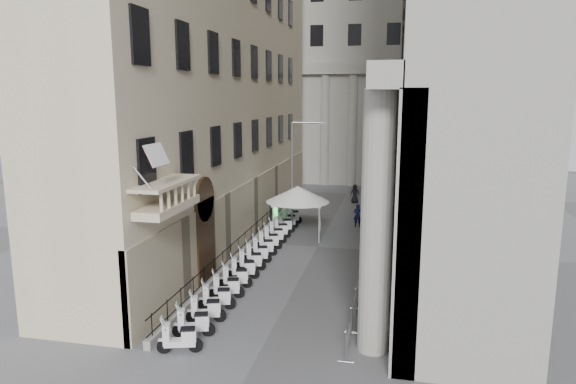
# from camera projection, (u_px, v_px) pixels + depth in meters

# --- Properties ---
(far_building) EXTENTS (22.00, 10.00, 30.00)m
(far_building) POSITION_uv_depth(u_px,v_px,m) (358.00, 49.00, 58.48)
(far_building) COLOR #A8A69F
(far_building) RESTS_ON ground
(iron_fence) EXTENTS (0.30, 28.00, 1.40)m
(iron_fence) POSITION_uv_depth(u_px,v_px,m) (249.00, 248.00, 33.33)
(iron_fence) COLOR black
(iron_fence) RESTS_ON ground
(blue_awning) EXTENTS (1.60, 3.00, 3.00)m
(blue_awning) POSITION_uv_depth(u_px,v_px,m) (385.00, 225.00, 39.26)
(blue_awning) COLOR navy
(blue_awning) RESTS_ON ground
(flag) EXTENTS (1.00, 1.40, 8.20)m
(flag) POSITION_uv_depth(u_px,v_px,m) (165.00, 340.00, 20.78)
(flag) COLOR #9E0C11
(flag) RESTS_ON ground
(scooter_0) EXTENTS (1.50, 0.94, 1.50)m
(scooter_0) POSITION_uv_depth(u_px,v_px,m) (181.00, 353.00, 19.77)
(scooter_0) COLOR silver
(scooter_0) RESTS_ON ground
(scooter_1) EXTENTS (1.50, 0.94, 1.50)m
(scooter_1) POSITION_uv_depth(u_px,v_px,m) (194.00, 336.00, 21.10)
(scooter_1) COLOR silver
(scooter_1) RESTS_ON ground
(scooter_2) EXTENTS (1.50, 0.94, 1.50)m
(scooter_2) POSITION_uv_depth(u_px,v_px,m) (207.00, 322.00, 22.42)
(scooter_2) COLOR silver
(scooter_2) RESTS_ON ground
(scooter_3) EXTENTS (1.50, 0.94, 1.50)m
(scooter_3) POSITION_uv_depth(u_px,v_px,m) (218.00, 309.00, 23.75)
(scooter_3) COLOR silver
(scooter_3) RESTS_ON ground
(scooter_4) EXTENTS (1.50, 0.94, 1.50)m
(scooter_4) POSITION_uv_depth(u_px,v_px,m) (227.00, 298.00, 25.08)
(scooter_4) COLOR silver
(scooter_4) RESTS_ON ground
(scooter_5) EXTENTS (1.50, 0.94, 1.50)m
(scooter_5) POSITION_uv_depth(u_px,v_px,m) (236.00, 288.00, 26.41)
(scooter_5) COLOR silver
(scooter_5) RESTS_ON ground
(scooter_6) EXTENTS (1.50, 0.94, 1.50)m
(scooter_6) POSITION_uv_depth(u_px,v_px,m) (244.00, 279.00, 27.73)
(scooter_6) COLOR silver
(scooter_6) RESTS_ON ground
(scooter_7) EXTENTS (1.50, 0.94, 1.50)m
(scooter_7) POSITION_uv_depth(u_px,v_px,m) (251.00, 270.00, 29.06)
(scooter_7) COLOR silver
(scooter_7) RESTS_ON ground
(scooter_8) EXTENTS (1.50, 0.94, 1.50)m
(scooter_8) POSITION_uv_depth(u_px,v_px,m) (257.00, 263.00, 30.39)
(scooter_8) COLOR silver
(scooter_8) RESTS_ON ground
(scooter_9) EXTENTS (1.50, 0.94, 1.50)m
(scooter_9) POSITION_uv_depth(u_px,v_px,m) (263.00, 256.00, 31.71)
(scooter_9) COLOR silver
(scooter_9) RESTS_ON ground
(scooter_10) EXTENTS (1.50, 0.94, 1.50)m
(scooter_10) POSITION_uv_depth(u_px,v_px,m) (269.00, 249.00, 33.04)
(scooter_10) COLOR silver
(scooter_10) RESTS_ON ground
(scooter_11) EXTENTS (1.50, 0.94, 1.50)m
(scooter_11) POSITION_uv_depth(u_px,v_px,m) (274.00, 243.00, 34.37)
(scooter_11) COLOR silver
(scooter_11) RESTS_ON ground
(scooter_12) EXTENTS (1.50, 0.94, 1.50)m
(scooter_12) POSITION_uv_depth(u_px,v_px,m) (279.00, 238.00, 35.69)
(scooter_12) COLOR silver
(scooter_12) RESTS_ON ground
(scooter_13) EXTENTS (1.50, 0.94, 1.50)m
(scooter_13) POSITION_uv_depth(u_px,v_px,m) (283.00, 233.00, 37.02)
(scooter_13) COLOR silver
(scooter_13) RESTS_ON ground
(scooter_14) EXTENTS (1.50, 0.94, 1.50)m
(scooter_14) POSITION_uv_depth(u_px,v_px,m) (287.00, 228.00, 38.35)
(scooter_14) COLOR silver
(scooter_14) RESTS_ON ground
(scooter_15) EXTENTS (1.50, 0.94, 1.50)m
(scooter_15) POSITION_uv_depth(u_px,v_px,m) (291.00, 224.00, 39.68)
(scooter_15) COLOR silver
(scooter_15) RESTS_ON ground
(barrier_0) EXTENTS (0.60, 2.40, 1.10)m
(barrier_0) POSITION_uv_depth(u_px,v_px,m) (349.00, 347.00, 20.18)
(barrier_0) COLOR #95989C
(barrier_0) RESTS_ON ground
(barrier_1) EXTENTS (0.60, 2.40, 1.10)m
(barrier_1) POSITION_uv_depth(u_px,v_px,m) (354.00, 321.00, 22.58)
(barrier_1) COLOR #95989C
(barrier_1) RESTS_ON ground
(barrier_2) EXTENTS (0.60, 2.40, 1.10)m
(barrier_2) POSITION_uv_depth(u_px,v_px,m) (359.00, 299.00, 24.98)
(barrier_2) COLOR #95989C
(barrier_2) RESTS_ON ground
(barrier_3) EXTENTS (0.60, 2.40, 1.10)m
(barrier_3) POSITION_uv_depth(u_px,v_px,m) (362.00, 281.00, 27.38)
(barrier_3) COLOR #95989C
(barrier_3) RESTS_ON ground
(barrier_4) EXTENTS (0.60, 2.40, 1.10)m
(barrier_4) POSITION_uv_depth(u_px,v_px,m) (365.00, 266.00, 29.79)
(barrier_4) COLOR #95989C
(barrier_4) RESTS_ON ground
(barrier_5) EXTENTS (0.60, 2.40, 1.10)m
(barrier_5) POSITION_uv_depth(u_px,v_px,m) (368.00, 253.00, 32.19)
(barrier_5) COLOR #95989C
(barrier_5) RESTS_ON ground
(barrier_6) EXTENTS (0.60, 2.40, 1.10)m
(barrier_6) POSITION_uv_depth(u_px,v_px,m) (370.00, 242.00, 34.59)
(barrier_6) COLOR #95989C
(barrier_6) RESTS_ON ground
(barrier_7) EXTENTS (0.60, 2.40, 1.10)m
(barrier_7) POSITION_uv_depth(u_px,v_px,m) (372.00, 233.00, 36.99)
(barrier_7) COLOR #95989C
(barrier_7) RESTS_ON ground
(barrier_8) EXTENTS (0.60, 2.40, 1.10)m
(barrier_8) POSITION_uv_depth(u_px,v_px,m) (374.00, 225.00, 39.39)
(barrier_8) COLOR #95989C
(barrier_8) RESTS_ON ground
(security_tent) EXTENTS (4.42, 4.42, 3.59)m
(security_tent) POSITION_uv_depth(u_px,v_px,m) (300.00, 195.00, 35.36)
(security_tent) COLOR silver
(security_tent) RESTS_ON ground
(street_lamp) EXTENTS (2.56, 0.65, 7.92)m
(street_lamp) POSITION_uv_depth(u_px,v_px,m) (296.00, 167.00, 37.06)
(street_lamp) COLOR gray
(street_lamp) RESTS_ON ground
(info_kiosk) EXTENTS (0.49, 0.94, 1.91)m
(info_kiosk) POSITION_uv_depth(u_px,v_px,m) (274.00, 212.00, 39.20)
(info_kiosk) COLOR black
(info_kiosk) RESTS_ON ground
(pedestrian_a) EXTENTS (0.68, 0.48, 1.75)m
(pedestrian_a) POSITION_uv_depth(u_px,v_px,m) (358.00, 216.00, 38.58)
(pedestrian_a) COLOR #0E1138
(pedestrian_a) RESTS_ON ground
(pedestrian_b) EXTENTS (1.18, 1.09, 1.94)m
(pedestrian_b) POSITION_uv_depth(u_px,v_px,m) (374.00, 191.00, 47.81)
(pedestrian_b) COLOR black
(pedestrian_b) RESTS_ON ground
(pedestrian_c) EXTENTS (0.89, 0.61, 1.75)m
(pedestrian_c) POSITION_uv_depth(u_px,v_px,m) (355.00, 194.00, 47.11)
(pedestrian_c) COLOR black
(pedestrian_c) RESTS_ON ground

